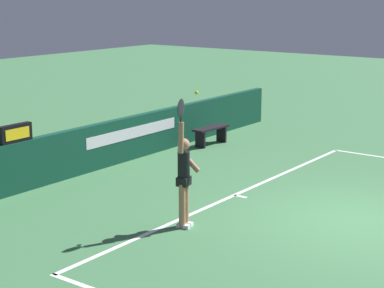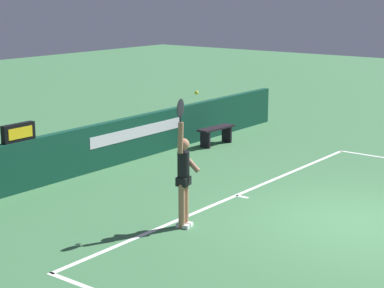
# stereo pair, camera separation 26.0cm
# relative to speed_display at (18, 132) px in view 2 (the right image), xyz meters

# --- Properties ---
(ground_plane) EXTENTS (60.00, 60.00, 0.00)m
(ground_plane) POSITION_rel_speed_display_xyz_m (2.57, -6.43, -1.29)
(ground_plane) COLOR #3E7648
(court_lines) EXTENTS (10.16, 5.79, 0.00)m
(court_lines) POSITION_rel_speed_display_xyz_m (2.57, -6.63, -1.29)
(court_lines) COLOR white
(court_lines) RESTS_ON ground
(back_wall) EXTENTS (14.72, 0.20, 1.10)m
(back_wall) POSITION_rel_speed_display_xyz_m (2.57, 0.00, -0.74)
(back_wall) COLOR #0F402F
(back_wall) RESTS_ON ground
(speed_display) EXTENTS (0.79, 0.15, 0.38)m
(speed_display) POSITION_rel_speed_display_xyz_m (0.00, 0.00, 0.00)
(speed_display) COLOR black
(speed_display) RESTS_ON back_wall
(tennis_player) EXTENTS (0.48, 0.44, 2.39)m
(tennis_player) POSITION_rel_speed_display_xyz_m (0.40, -4.12, -0.31)
(tennis_player) COLOR #A97556
(tennis_player) RESTS_ON ground
(tennis_ball) EXTENTS (0.07, 0.07, 0.07)m
(tennis_ball) POSITION_rel_speed_display_xyz_m (0.69, -4.18, 1.15)
(tennis_ball) COLOR yellow
(courtside_bench_near) EXTENTS (1.26, 0.44, 0.50)m
(courtside_bench_near) POSITION_rel_speed_display_xyz_m (6.15, -0.72, -0.92)
(courtside_bench_near) COLOR black
(courtside_bench_near) RESTS_ON ground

